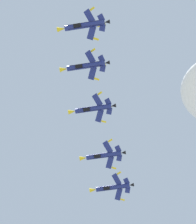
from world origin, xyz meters
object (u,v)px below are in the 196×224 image
object	(u,v)px
fighter_jet_lead	(84,26)
fighter_jet_right_wing	(92,109)
fighter_jet_left_wing	(85,66)
fighter_jet_left_outer	(103,155)
fighter_jet_right_outer	(112,187)

from	to	relation	value
fighter_jet_lead	fighter_jet_right_wing	xyz separation A→B (m)	(10.33, 28.10, 2.31)
fighter_jet_right_wing	fighter_jet_left_wing	bearing A→B (deg)	-178.71
fighter_jet_lead	fighter_jet_right_wing	distance (m)	30.03
fighter_jet_right_wing	fighter_jet_left_outer	bearing A→B (deg)	-2.53
fighter_jet_right_wing	fighter_jet_right_outer	xyz separation A→B (m)	(14.94, 28.09, -2.19)
fighter_jet_lead	fighter_jet_left_wing	distance (m)	14.22
fighter_jet_left_wing	fighter_jet_left_outer	bearing A→B (deg)	-0.70
fighter_jet_left_wing	fighter_jet_right_outer	size ratio (longest dim) A/B	1.00
fighter_jet_lead	fighter_jet_right_outer	world-z (taller)	fighter_jet_lead
fighter_jet_left_outer	fighter_jet_right_outer	world-z (taller)	fighter_jet_right_outer
fighter_jet_lead	fighter_jet_left_outer	distance (m)	47.04
fighter_jet_lead	fighter_jet_right_wing	world-z (taller)	fighter_jet_right_wing
fighter_jet_lead	fighter_jet_right_outer	bearing A→B (deg)	0.72
fighter_jet_left_wing	fighter_jet_right_outer	bearing A→B (deg)	-1.62
fighter_jet_left_wing	fighter_jet_right_wing	bearing A→B (deg)	1.29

